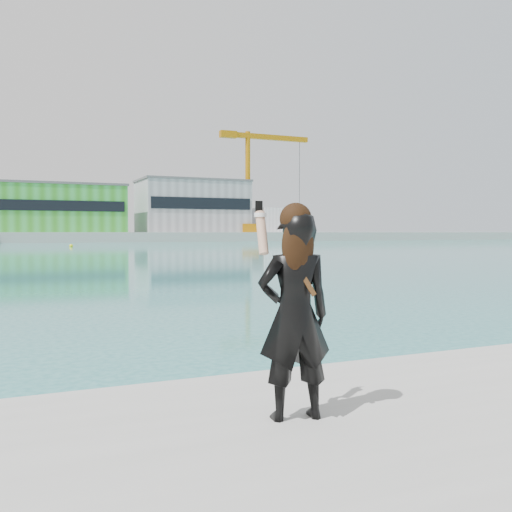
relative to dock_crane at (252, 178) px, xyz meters
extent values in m
plane|color=#186C6E|center=(-53.20, -122.00, -15.07)|extent=(500.00, 500.00, 0.00)
cube|color=#9E9E99|center=(-53.20, 8.00, -14.07)|extent=(320.00, 40.00, 2.00)
cube|color=green|center=(-45.20, 6.00, -8.07)|extent=(30.00, 16.00, 10.00)
cube|color=black|center=(-45.20, -2.10, -7.57)|extent=(28.50, 0.20, 2.20)
cube|color=#59595B|center=(-45.20, 6.00, -2.82)|extent=(30.60, 16.32, 0.50)
cube|color=gray|center=(-13.20, 6.00, -7.07)|extent=(25.00, 15.00, 12.00)
cube|color=black|center=(-13.20, -1.60, -6.47)|extent=(23.75, 0.20, 2.64)
cube|color=#59595B|center=(-13.20, 6.00, -0.82)|extent=(25.50, 15.30, 0.50)
cube|color=silver|center=(8.80, 4.00, -10.07)|extent=(12.00, 10.00, 6.00)
cube|color=#C2780B|center=(-1.20, 0.00, -12.07)|extent=(4.00, 4.00, 2.00)
cylinder|color=#C2780B|center=(-1.20, 0.00, -0.07)|extent=(1.20, 1.20, 22.00)
cube|color=#C2780B|center=(4.80, 0.00, 9.93)|extent=(20.00, 1.20, 1.20)
cube|color=#C2780B|center=(-6.20, 0.00, 9.93)|extent=(4.00, 1.60, 1.60)
cylinder|color=black|center=(12.80, 0.00, 1.93)|extent=(0.10, 0.10, 16.00)
cylinder|color=silver|center=(-31.20, -1.00, -9.07)|extent=(0.16, 0.16, 8.00)
cube|color=#E0460D|center=(-30.60, -1.00, -5.67)|extent=(1.20, 0.04, 0.80)
sphere|color=#FFF10D|center=(-46.16, -42.33, -15.07)|extent=(0.50, 0.50, 0.50)
imported|color=black|center=(-52.71, -122.42, -13.50)|extent=(0.60, 0.44, 1.53)
sphere|color=black|center=(-52.72, -122.44, -12.79)|extent=(0.23, 0.23, 0.23)
ellipsoid|color=black|center=(-52.72, -122.49, -12.98)|extent=(0.25, 0.13, 0.41)
cylinder|color=tan|center=(-52.92, -122.29, -12.89)|extent=(0.10, 0.19, 0.33)
cylinder|color=white|center=(-52.91, -122.25, -12.76)|extent=(0.09, 0.09, 0.03)
cube|color=black|center=(-52.91, -122.21, -12.71)|extent=(0.06, 0.02, 0.11)
cube|color=#4C2D14|center=(-52.69, -122.51, -13.20)|extent=(0.21, 0.04, 0.31)
camera|label=1|loc=(-54.65, -126.11, -12.88)|focal=40.00mm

